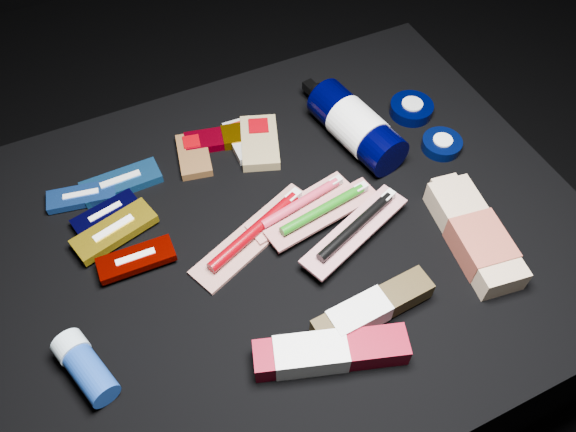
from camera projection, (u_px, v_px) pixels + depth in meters
name	position (u px, v px, depth m)	size (l,w,h in m)	color
ground	(284.00, 334.00, 1.23)	(3.00, 3.00, 0.00)	black
cloth_table	(283.00, 290.00, 1.07)	(0.98, 0.78, 0.40)	black
luna_bar_0	(121.00, 182.00, 0.96)	(0.13, 0.05, 0.02)	#19508F
luna_bar_1	(82.00, 196.00, 0.94)	(0.12, 0.06, 0.01)	#1B48A2
luna_bar_2	(106.00, 214.00, 0.92)	(0.12, 0.06, 0.01)	black
luna_bar_3	(115.00, 231.00, 0.89)	(0.14, 0.08, 0.02)	gold
luna_bar_4	(136.00, 259.00, 0.86)	(0.12, 0.05, 0.02)	#6B0400
clif_bar_0	(194.00, 154.00, 1.00)	(0.07, 0.11, 0.02)	brown
clif_bar_1	(244.00, 139.00, 1.02)	(0.06, 0.10, 0.02)	#9D9C97
clif_bar_2	(260.00, 140.00, 1.02)	(0.10, 0.14, 0.02)	#917D51
power_bar	(231.00, 137.00, 1.02)	(0.16, 0.08, 0.02)	maroon
lotion_bottle	(356.00, 126.00, 1.00)	(0.11, 0.25, 0.08)	black
cream_tin_upper	(411.00, 109.00, 1.06)	(0.08, 0.08, 0.03)	black
cream_tin_lower	(442.00, 144.00, 1.01)	(0.07, 0.07, 0.02)	black
bodywash_bottle	(475.00, 236.00, 0.88)	(0.10, 0.22, 0.04)	tan
deodorant_stick	(85.00, 367.00, 0.75)	(0.07, 0.11, 0.04)	navy
toothbrush_pack_0	(256.00, 232.00, 0.90)	(0.24, 0.14, 0.03)	#B2ABA7
toothbrush_pack_1	(302.00, 204.00, 0.92)	(0.20, 0.08, 0.02)	silver
toothbrush_pack_2	(324.00, 211.00, 0.91)	(0.21, 0.08, 0.02)	beige
toothbrush_pack_3	(356.00, 227.00, 0.88)	(0.21, 0.12, 0.02)	beige
toothpaste_carton_red	(324.00, 353.00, 0.77)	(0.22, 0.11, 0.04)	maroon
toothpaste_carton_green	(368.00, 311.00, 0.80)	(0.19, 0.05, 0.04)	#322711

